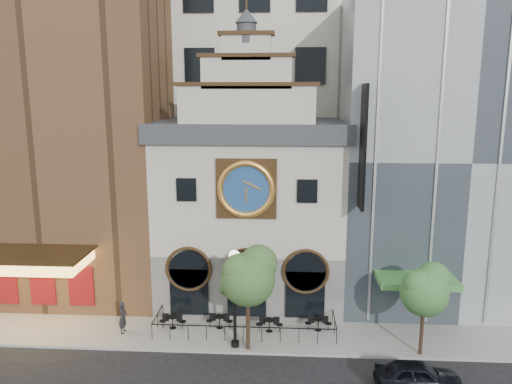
{
  "coord_description": "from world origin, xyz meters",
  "views": [
    {
      "loc": [
        2.3,
        -25.01,
        14.22
      ],
      "look_at": [
        0.45,
        6.0,
        7.93
      ],
      "focal_mm": 35.0,
      "sensor_mm": 36.0,
      "label": 1
    }
  ],
  "objects_px": {
    "bistro_0": "(173,321)",
    "tree_right": "(425,288)",
    "bistro_1": "(220,321)",
    "pedestrian": "(123,317)",
    "lamppost": "(235,288)",
    "bistro_2": "(269,324)",
    "bistro_3": "(318,323)",
    "tree_left": "(249,275)",
    "car_right": "(418,376)"
  },
  "relations": [
    {
      "from": "pedestrian",
      "to": "tree_left",
      "type": "bearing_deg",
      "value": -100.1
    },
    {
      "from": "tree_left",
      "to": "car_right",
      "type": "bearing_deg",
      "value": -20.43
    },
    {
      "from": "bistro_1",
      "to": "bistro_3",
      "type": "distance_m",
      "value": 5.94
    },
    {
      "from": "car_right",
      "to": "bistro_0",
      "type": "bearing_deg",
      "value": 68.22
    },
    {
      "from": "bistro_2",
      "to": "lamppost",
      "type": "height_order",
      "value": "lamppost"
    },
    {
      "from": "bistro_3",
      "to": "lamppost",
      "type": "bearing_deg",
      "value": -155.29
    },
    {
      "from": "bistro_3",
      "to": "tree_right",
      "type": "distance_m",
      "value": 6.81
    },
    {
      "from": "bistro_2",
      "to": "tree_left",
      "type": "distance_m",
      "value": 4.52
    },
    {
      "from": "pedestrian",
      "to": "tree_right",
      "type": "bearing_deg",
      "value": -94.3
    },
    {
      "from": "bistro_0",
      "to": "pedestrian",
      "type": "relative_size",
      "value": 0.81
    },
    {
      "from": "bistro_0",
      "to": "lamppost",
      "type": "bearing_deg",
      "value": -25.99
    },
    {
      "from": "bistro_2",
      "to": "tree_left",
      "type": "xyz_separation_m",
      "value": [
        -1.06,
        -2.07,
        3.88
      ]
    },
    {
      "from": "bistro_2",
      "to": "lamppost",
      "type": "relative_size",
      "value": 0.28
    },
    {
      "from": "pedestrian",
      "to": "tree_left",
      "type": "height_order",
      "value": "tree_left"
    },
    {
      "from": "bistro_2",
      "to": "car_right",
      "type": "xyz_separation_m",
      "value": [
        7.37,
        -5.21,
        0.09
      ]
    },
    {
      "from": "bistro_1",
      "to": "lamppost",
      "type": "xyz_separation_m",
      "value": [
        1.16,
        -2.16,
        3.03
      ]
    },
    {
      "from": "car_right",
      "to": "tree_left",
      "type": "distance_m",
      "value": 9.76
    },
    {
      "from": "bistro_1",
      "to": "tree_right",
      "type": "distance_m",
      "value": 12.09
    },
    {
      "from": "bistro_3",
      "to": "tree_right",
      "type": "bearing_deg",
      "value": -23.67
    },
    {
      "from": "bistro_0",
      "to": "tree_right",
      "type": "height_order",
      "value": "tree_right"
    },
    {
      "from": "pedestrian",
      "to": "tree_right",
      "type": "distance_m",
      "value": 17.29
    },
    {
      "from": "bistro_2",
      "to": "pedestrian",
      "type": "xyz_separation_m",
      "value": [
        -8.64,
        -0.65,
        0.51
      ]
    },
    {
      "from": "lamppost",
      "to": "bistro_2",
      "type": "bearing_deg",
      "value": 55.59
    },
    {
      "from": "bistro_2",
      "to": "bistro_3",
      "type": "height_order",
      "value": "same"
    },
    {
      "from": "tree_right",
      "to": "car_right",
      "type": "bearing_deg",
      "value": -107.47
    },
    {
      "from": "bistro_1",
      "to": "bistro_2",
      "type": "height_order",
      "value": "same"
    },
    {
      "from": "pedestrian",
      "to": "bistro_1",
      "type": "bearing_deg",
      "value": -80.15
    },
    {
      "from": "bistro_2",
      "to": "bistro_3",
      "type": "relative_size",
      "value": 1.0
    },
    {
      "from": "bistro_2",
      "to": "pedestrian",
      "type": "distance_m",
      "value": 8.68
    },
    {
      "from": "bistro_1",
      "to": "tree_left",
      "type": "relative_size",
      "value": 0.27
    },
    {
      "from": "bistro_0",
      "to": "bistro_2",
      "type": "xyz_separation_m",
      "value": [
        5.85,
        -0.06,
        0.0
      ]
    },
    {
      "from": "pedestrian",
      "to": "tree_right",
      "type": "xyz_separation_m",
      "value": [
        17.0,
        -1.42,
        2.81
      ]
    },
    {
      "from": "pedestrian",
      "to": "car_right",
      "type": "bearing_deg",
      "value": -105.41
    },
    {
      "from": "lamppost",
      "to": "tree_right",
      "type": "xyz_separation_m",
      "value": [
        10.22,
        -0.19,
        0.29
      ]
    },
    {
      "from": "bistro_0",
      "to": "lamppost",
      "type": "distance_m",
      "value": 5.37
    },
    {
      "from": "bistro_1",
      "to": "tree_right",
      "type": "height_order",
      "value": "tree_right"
    },
    {
      "from": "lamppost",
      "to": "bistro_0",
      "type": "bearing_deg",
      "value": 164.24
    },
    {
      "from": "tree_right",
      "to": "bistro_0",
      "type": "bearing_deg",
      "value": 171.47
    },
    {
      "from": "bistro_0",
      "to": "tree_right",
      "type": "bearing_deg",
      "value": -8.53
    },
    {
      "from": "bistro_2",
      "to": "tree_right",
      "type": "xyz_separation_m",
      "value": [
        8.36,
        -2.07,
        3.32
      ]
    },
    {
      "from": "bistro_2",
      "to": "bistro_3",
      "type": "xyz_separation_m",
      "value": [
        2.92,
        0.31,
        0.0
      ]
    },
    {
      "from": "bistro_3",
      "to": "car_right",
      "type": "bearing_deg",
      "value": -51.1
    },
    {
      "from": "pedestrian",
      "to": "bistro_0",
      "type": "bearing_deg",
      "value": -75.25
    },
    {
      "from": "pedestrian",
      "to": "lamppost",
      "type": "height_order",
      "value": "lamppost"
    },
    {
      "from": "tree_right",
      "to": "bistro_1",
      "type": "bearing_deg",
      "value": 168.35
    },
    {
      "from": "pedestrian",
      "to": "tree_right",
      "type": "relative_size",
      "value": 0.38
    },
    {
      "from": "bistro_3",
      "to": "tree_left",
      "type": "height_order",
      "value": "tree_left"
    },
    {
      "from": "bistro_0",
      "to": "tree_left",
      "type": "height_order",
      "value": "tree_left"
    },
    {
      "from": "car_right",
      "to": "tree_right",
      "type": "relative_size",
      "value": 0.8
    },
    {
      "from": "pedestrian",
      "to": "lamppost",
      "type": "relative_size",
      "value": 0.34
    }
  ]
}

